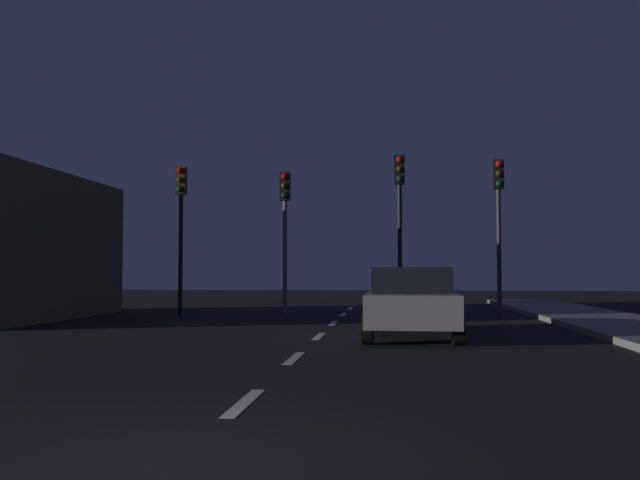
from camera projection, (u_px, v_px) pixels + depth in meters
ground_plane at (299, 354)px, 11.75m from camera, size 80.00×80.00×0.00m
lane_stripe_second at (244, 402)px, 7.38m from camera, size 0.16×1.60×0.01m
lane_stripe_third at (294, 358)px, 11.15m from camera, size 0.16×1.60×0.01m
lane_stripe_fourth at (319, 336)px, 14.93m from camera, size 0.16×1.60×0.01m
lane_stripe_fifth at (334, 323)px, 18.70m from camera, size 0.16×1.60×0.01m
lane_stripe_sixth at (343, 314)px, 22.47m from camera, size 0.16×1.60×0.01m
lane_stripe_seventh at (350, 308)px, 26.25m from camera, size 0.16×1.60×0.01m
traffic_signal_far_left at (181, 211)px, 21.47m from camera, size 0.32×0.38×4.82m
traffic_signal_center_left at (285, 215)px, 21.10m from camera, size 0.32×0.38×4.58m
traffic_signal_center_right at (400, 204)px, 20.74m from camera, size 0.32×0.38×5.05m
traffic_signal_far_right at (499, 207)px, 20.41m from camera, size 0.32×0.38×4.86m
car_stopped_ahead at (411, 301)px, 14.83m from camera, size 2.06×4.53×1.54m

